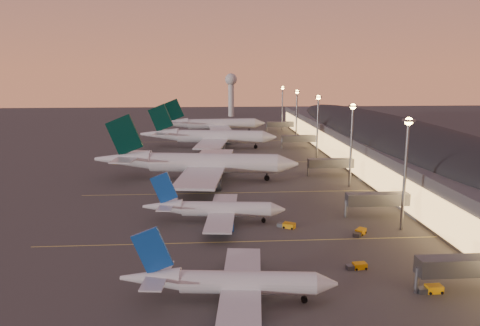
{
  "coord_description": "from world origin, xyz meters",
  "views": [
    {
      "loc": [
        -7.93,
        -99.32,
        36.45
      ],
      "look_at": [
        2.0,
        45.0,
        7.0
      ],
      "focal_mm": 35.0,
      "sensor_mm": 36.0,
      "label": 1
    }
  ],
  "objects_px": {
    "airliner_narrow_south": "(229,283)",
    "airliner_wide_mid": "(208,137)",
    "airliner_wide_far": "(212,124)",
    "baggage_tug_b": "(357,266)",
    "airliner_wide_near": "(196,163)",
    "baggage_tug_d": "(360,232)",
    "airliner_narrow_north": "(214,209)",
    "baggage_tug_a": "(431,289)",
    "baggage_tug_c": "(287,225)",
    "radar_tower": "(231,88)"
  },
  "relations": [
    {
      "from": "airliner_narrow_south",
      "to": "airliner_wide_mid",
      "type": "bearing_deg",
      "value": 97.06
    },
    {
      "from": "airliner_wide_far",
      "to": "baggage_tug_b",
      "type": "distance_m",
      "value": 188.62
    },
    {
      "from": "airliner_wide_near",
      "to": "baggage_tug_d",
      "type": "height_order",
      "value": "airliner_wide_near"
    },
    {
      "from": "airliner_narrow_north",
      "to": "baggage_tug_b",
      "type": "relative_size",
      "value": 8.79
    },
    {
      "from": "airliner_wide_far",
      "to": "baggage_tug_a",
      "type": "xyz_separation_m",
      "value": [
        34.06,
        -196.86,
        -4.51
      ]
    },
    {
      "from": "baggage_tug_a",
      "to": "airliner_narrow_north",
      "type": "bearing_deg",
      "value": 130.65
    },
    {
      "from": "baggage_tug_c",
      "to": "baggage_tug_d",
      "type": "xyz_separation_m",
      "value": [
        15.39,
        -5.8,
        -0.0
      ]
    },
    {
      "from": "baggage_tug_a",
      "to": "baggage_tug_d",
      "type": "relative_size",
      "value": 1.0
    },
    {
      "from": "baggage_tug_c",
      "to": "baggage_tug_a",
      "type": "bearing_deg",
      "value": -30.56
    },
    {
      "from": "airliner_wide_mid",
      "to": "baggage_tug_d",
      "type": "height_order",
      "value": "airliner_wide_mid"
    },
    {
      "from": "radar_tower",
      "to": "baggage_tug_d",
      "type": "bearing_deg",
      "value": -86.62
    },
    {
      "from": "airliner_wide_near",
      "to": "airliner_wide_mid",
      "type": "bearing_deg",
      "value": 93.92
    },
    {
      "from": "airliner_wide_far",
      "to": "airliner_wide_near",
      "type": "bearing_deg",
      "value": -95.99
    },
    {
      "from": "airliner_narrow_south",
      "to": "airliner_wide_mid",
      "type": "relative_size",
      "value": 0.54
    },
    {
      "from": "airliner_wide_far",
      "to": "airliner_narrow_north",
      "type": "bearing_deg",
      "value": -93.13
    },
    {
      "from": "airliner_narrow_north",
      "to": "airliner_wide_near",
      "type": "height_order",
      "value": "airliner_wide_near"
    },
    {
      "from": "airliner_narrow_south",
      "to": "baggage_tug_a",
      "type": "distance_m",
      "value": 33.61
    },
    {
      "from": "airliner_wide_far",
      "to": "radar_tower",
      "type": "height_order",
      "value": "radar_tower"
    },
    {
      "from": "baggage_tug_b",
      "to": "baggage_tug_d",
      "type": "xyz_separation_m",
      "value": [
        6.24,
        17.64,
        0.04
      ]
    },
    {
      "from": "airliner_wide_near",
      "to": "baggage_tug_d",
      "type": "distance_m",
      "value": 67.1
    },
    {
      "from": "airliner_narrow_north",
      "to": "airliner_wide_near",
      "type": "bearing_deg",
      "value": 102.75
    },
    {
      "from": "airliner_wide_near",
      "to": "baggage_tug_b",
      "type": "height_order",
      "value": "airliner_wide_near"
    },
    {
      "from": "airliner_narrow_north",
      "to": "baggage_tug_b",
      "type": "bearing_deg",
      "value": -42.07
    },
    {
      "from": "airliner_wide_near",
      "to": "airliner_wide_mid",
      "type": "distance_m",
      "value": 63.01
    },
    {
      "from": "radar_tower",
      "to": "baggage_tug_d",
      "type": "xyz_separation_m",
      "value": [
        15.49,
        -262.54,
        -21.31
      ]
    },
    {
      "from": "airliner_narrow_south",
      "to": "radar_tower",
      "type": "bearing_deg",
      "value": 92.97
    },
    {
      "from": "airliner_wide_far",
      "to": "baggage_tug_d",
      "type": "height_order",
      "value": "airliner_wide_far"
    },
    {
      "from": "airliner_wide_far",
      "to": "baggage_tug_a",
      "type": "relative_size",
      "value": 14.73
    },
    {
      "from": "airliner_wide_far",
      "to": "radar_tower",
      "type": "bearing_deg",
      "value": 77.84
    },
    {
      "from": "radar_tower",
      "to": "airliner_narrow_south",
      "type": "bearing_deg",
      "value": -92.95
    },
    {
      "from": "airliner_wide_mid",
      "to": "baggage_tug_a",
      "type": "distance_m",
      "value": 150.33
    },
    {
      "from": "airliner_wide_near",
      "to": "baggage_tug_a",
      "type": "distance_m",
      "value": 92.47
    },
    {
      "from": "airliner_narrow_north",
      "to": "baggage_tug_c",
      "type": "relative_size",
      "value": 7.91
    },
    {
      "from": "baggage_tug_a",
      "to": "radar_tower",
      "type": "bearing_deg",
      "value": 91.97
    },
    {
      "from": "airliner_wide_near",
      "to": "baggage_tug_d",
      "type": "relative_size",
      "value": 16.33
    },
    {
      "from": "airliner_narrow_north",
      "to": "airliner_wide_far",
      "type": "xyz_separation_m",
      "value": [
        1.21,
        158.15,
        1.89
      ]
    },
    {
      "from": "baggage_tug_b",
      "to": "airliner_wide_far",
      "type": "bearing_deg",
      "value": 91.87
    },
    {
      "from": "airliner_narrow_south",
      "to": "airliner_wide_near",
      "type": "bearing_deg",
      "value": 100.79
    },
    {
      "from": "airliner_wide_near",
      "to": "airliner_wide_far",
      "type": "bearing_deg",
      "value": 94.46
    },
    {
      "from": "airliner_wide_near",
      "to": "baggage_tug_c",
      "type": "relative_size",
      "value": 15.62
    },
    {
      "from": "airliner_narrow_south",
      "to": "airliner_narrow_north",
      "type": "bearing_deg",
      "value": 98.48
    },
    {
      "from": "baggage_tug_b",
      "to": "baggage_tug_c",
      "type": "distance_m",
      "value": 25.17
    },
    {
      "from": "airliner_narrow_north",
      "to": "radar_tower",
      "type": "distance_m",
      "value": 252.64
    },
    {
      "from": "airliner_narrow_south",
      "to": "radar_tower",
      "type": "height_order",
      "value": "radar_tower"
    },
    {
      "from": "baggage_tug_b",
      "to": "baggage_tug_d",
      "type": "relative_size",
      "value": 0.94
    },
    {
      "from": "radar_tower",
      "to": "airliner_wide_near",
      "type": "bearing_deg",
      "value": -96.09
    },
    {
      "from": "airliner_narrow_north",
      "to": "baggage_tug_c",
      "type": "bearing_deg",
      "value": -11.75
    },
    {
      "from": "airliner_wide_far",
      "to": "baggage_tug_c",
      "type": "distance_m",
      "value": 164.3
    },
    {
      "from": "baggage_tug_a",
      "to": "baggage_tug_d",
      "type": "bearing_deg",
      "value": 94.57
    },
    {
      "from": "radar_tower",
      "to": "baggage_tug_c",
      "type": "xyz_separation_m",
      "value": [
        0.1,
        -256.73,
        -21.31
      ]
    }
  ]
}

